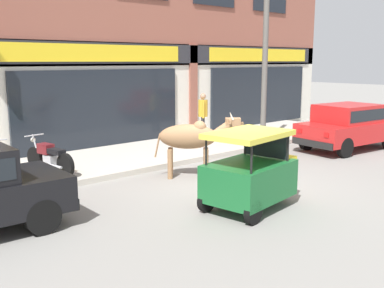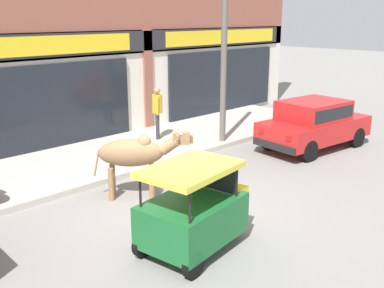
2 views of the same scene
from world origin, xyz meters
name	(u,v)px [view 1 (image 1 of 2)]	position (x,y,z in m)	size (l,w,h in m)	color
ground_plane	(228,185)	(0.00, 0.00, 0.00)	(90.00, 90.00, 0.00)	gray
sidewalk	(133,156)	(0.00, 3.86, 0.07)	(19.00, 3.33, 0.15)	#B7AFA3
shop_building	(94,15)	(0.00, 5.78, 4.21)	(23.00, 1.40, 8.87)	#8E5142
cow	(192,137)	(-0.15, 1.09, 1.01)	(1.74, 1.61, 1.61)	#936B47
car_0	(349,125)	(5.92, 0.38, 0.81)	(3.74, 1.99, 1.46)	black
auto_rickshaw	(251,175)	(-0.84, -1.40, 0.66)	(2.07, 1.39, 1.52)	black
motorcycle_0	(0,165)	(-3.98, 3.22, 0.53)	(0.66, 1.79, 0.88)	black
motorcycle_1	(49,157)	(-2.79, 3.30, 0.53)	(0.56, 1.80, 0.88)	black
pedestrian	(203,112)	(3.03, 4.10, 1.13)	(0.34, 0.41, 1.60)	#2D2D33
utility_pole	(265,49)	(4.25, 2.50, 3.20)	(0.18, 0.18, 6.11)	#595651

